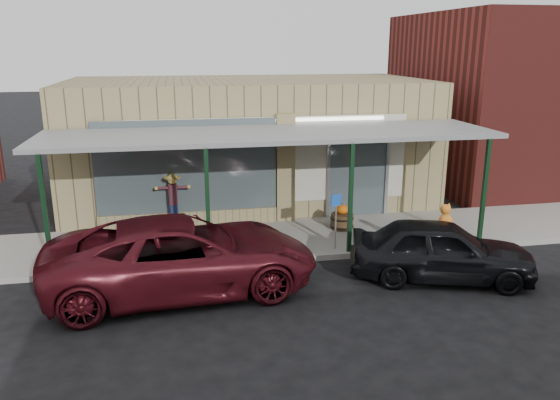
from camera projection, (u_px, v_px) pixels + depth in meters
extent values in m
plane|color=black|center=(299.00, 299.00, 11.87)|extent=(120.00, 120.00, 0.00)
cube|color=gray|center=(271.00, 240.00, 15.25)|extent=(40.00, 3.20, 0.15)
cube|color=#8C7E56|center=(248.00, 141.00, 19.05)|extent=(12.00, 6.00, 4.20)
cube|color=#475357|center=(187.00, 168.00, 15.73)|extent=(5.20, 0.06, 2.80)
cube|color=#475357|center=(357.00, 173.00, 16.90)|extent=(1.80, 0.06, 2.80)
cube|color=#8C7E56|center=(285.00, 170.00, 16.35)|extent=(0.55, 0.30, 3.40)
cube|color=#8C7E56|center=(190.00, 219.00, 16.20)|extent=(5.20, 0.30, 0.50)
cube|color=#B6B4A1|center=(262.00, 161.00, 16.21)|extent=(9.00, 0.02, 2.60)
cube|color=white|center=(261.00, 121.00, 15.86)|extent=(7.50, 0.03, 0.10)
cube|color=slate|center=(271.00, 134.00, 14.44)|extent=(12.00, 3.00, 0.12)
cube|color=black|center=(45.00, 216.00, 12.49)|extent=(0.10, 0.10, 2.95)
cube|color=black|center=(208.00, 207.00, 13.16)|extent=(0.10, 0.10, 2.95)
cube|color=black|center=(351.00, 200.00, 13.81)|extent=(0.10, 0.10, 2.95)
cube|color=black|center=(484.00, 192.00, 14.47)|extent=(0.10, 0.10, 2.95)
cylinder|color=#4A341D|center=(174.00, 222.00, 15.83)|extent=(0.85, 0.85, 0.43)
cylinder|color=navy|center=(174.00, 210.00, 15.73)|extent=(0.31, 0.31, 0.33)
cylinder|color=maroon|center=(173.00, 194.00, 15.60)|extent=(0.34, 0.34, 0.60)
sphere|color=#DEBA55|center=(172.00, 180.00, 15.49)|extent=(0.24, 0.24, 0.24)
cone|color=#DEBA55|center=(172.00, 175.00, 15.45)|extent=(0.39, 0.39, 0.15)
cylinder|color=#4A341D|center=(342.00, 221.00, 15.90)|extent=(0.87, 0.87, 0.44)
ellipsoid|color=#E8550E|center=(342.00, 209.00, 15.81)|extent=(0.35, 0.35, 0.29)
cylinder|color=#4C471E|center=(342.00, 204.00, 15.76)|extent=(0.04, 0.04, 0.07)
cylinder|color=gray|center=(335.00, 227.00, 14.21)|extent=(0.04, 0.04, 1.18)
cube|color=blue|center=(336.00, 200.00, 14.01)|extent=(0.30, 0.12, 0.31)
imported|color=black|center=(441.00, 250.00, 12.71)|extent=(4.51, 2.89, 1.43)
ellipsoid|color=orange|center=(445.00, 223.00, 13.51)|extent=(0.36, 0.30, 0.47)
sphere|color=orange|center=(446.00, 209.00, 13.46)|extent=(0.26, 0.26, 0.26)
cylinder|color=#176923|center=(446.00, 215.00, 13.46)|extent=(0.18, 0.18, 0.02)
imported|color=#440D15|center=(183.00, 255.00, 12.09)|extent=(6.18, 3.26, 1.66)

